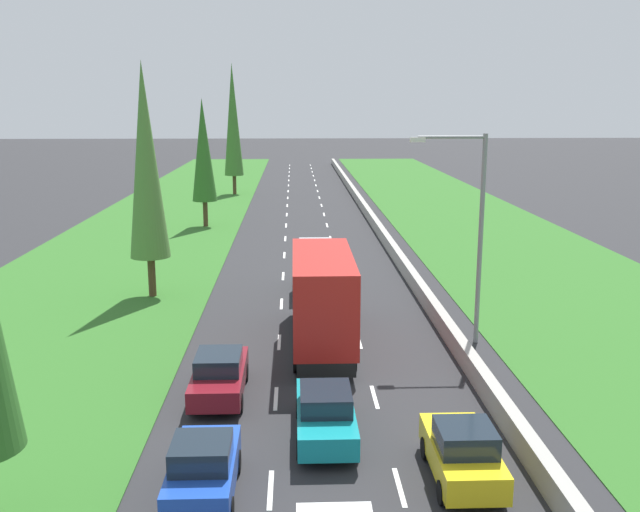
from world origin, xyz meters
TOP-DOWN VIEW (x-y plane):
  - ground_plane at (0.00, 60.00)m, footprint 300.00×300.00m
  - grass_verge_left at (-12.65, 60.00)m, footprint 14.00×140.00m
  - grass_verge_right at (14.35, 60.00)m, footprint 14.00×140.00m
  - median_barrier at (5.70, 60.00)m, footprint 0.44×120.00m
  - lane_markings at (0.00, 60.00)m, footprint 3.64×116.00m
  - teal_sedan_centre_lane at (-0.13, 18.00)m, footprint 1.82×4.50m
  - red_box_truck_centre_lane at (0.09, 26.53)m, footprint 2.46×9.40m
  - yellow_hatchback_right_lane at (3.51, 15.30)m, footprint 1.74×3.90m
  - blue_hatchback_left_lane at (-3.49, 14.72)m, footprint 1.74×3.90m
  - maroon_sedan_left_lane at (-3.75, 21.31)m, footprint 1.82×4.50m
  - silver_van_centre_lane at (0.11, 35.31)m, footprint 1.96×4.90m
  - poplar_tree_second at (-8.72, 34.72)m, footprint 2.11×2.11m
  - poplar_tree_third at (-8.54, 56.77)m, footprint 2.07×2.07m
  - poplar_tree_fourth at (-7.85, 78.32)m, footprint 2.17×2.17m
  - street_light_mast at (6.48, 26.70)m, footprint 3.20×0.28m

SIDE VIEW (x-z plane):
  - ground_plane at x=0.00m, z-range 0.00..0.00m
  - lane_markings at x=0.00m, z-range 0.00..0.01m
  - grass_verge_left at x=-12.65m, z-range 0.00..0.04m
  - grass_verge_right at x=14.35m, z-range 0.00..0.04m
  - median_barrier at x=5.70m, z-range 0.00..0.85m
  - teal_sedan_centre_lane at x=-0.13m, z-range -0.01..1.63m
  - maroon_sedan_left_lane at x=-3.75m, z-range -0.01..1.63m
  - yellow_hatchback_right_lane at x=3.51m, z-range -0.02..1.70m
  - blue_hatchback_left_lane at x=-3.49m, z-range -0.02..1.70m
  - silver_van_centre_lane at x=0.11m, z-range -0.01..2.81m
  - red_box_truck_centre_lane at x=0.09m, z-range 0.09..4.27m
  - street_light_mast at x=6.48m, z-range 0.73..9.73m
  - poplar_tree_third at x=-8.54m, z-range 1.05..11.71m
  - poplar_tree_second at x=-8.72m, z-range 1.05..13.44m
  - poplar_tree_fourth at x=-7.85m, z-range 1.05..15.69m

